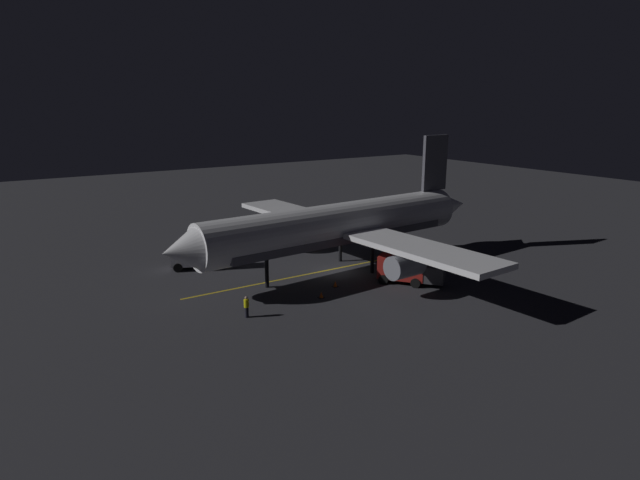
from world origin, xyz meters
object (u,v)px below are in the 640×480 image
at_px(traffic_cone_near_left, 335,284).
at_px(baggage_truck, 200,257).
at_px(airliner, 342,226).
at_px(traffic_cone_near_right, 321,295).
at_px(ground_crew_worker, 246,307).
at_px(catering_truck, 408,270).

bearing_deg(traffic_cone_near_left, baggage_truck, 34.09).
distance_m(airliner, traffic_cone_near_right, 9.31).
bearing_deg(traffic_cone_near_right, baggage_truck, 21.85).
bearing_deg(baggage_truck, ground_crew_worker, 173.08).
relative_size(catering_truck, ground_crew_worker, 3.49).
relative_size(baggage_truck, traffic_cone_near_left, 11.67).
bearing_deg(traffic_cone_near_right, ground_crew_worker, 93.48).
xyz_separation_m(catering_truck, ground_crew_worker, (0.74, 16.19, -0.42)).
distance_m(baggage_truck, traffic_cone_near_right, 14.99).
relative_size(traffic_cone_near_left, traffic_cone_near_right, 1.00).
bearing_deg(catering_truck, traffic_cone_near_left, 64.99).
bearing_deg(catering_truck, traffic_cone_near_right, 82.43).
height_order(catering_truck, traffic_cone_near_left, catering_truck).
xyz_separation_m(ground_crew_worker, traffic_cone_near_right, (0.44, -7.31, -0.64)).
distance_m(baggage_truck, catering_truck, 20.88).
relative_size(ground_crew_worker, traffic_cone_near_right, 3.16).
bearing_deg(ground_crew_worker, airliner, -65.86).
xyz_separation_m(airliner, catering_truck, (-6.73, -2.80, -3.29)).
height_order(catering_truck, traffic_cone_near_right, catering_truck).
height_order(baggage_truck, traffic_cone_near_left, baggage_truck).
distance_m(airliner, ground_crew_worker, 15.13).
bearing_deg(baggage_truck, catering_truck, -136.19).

